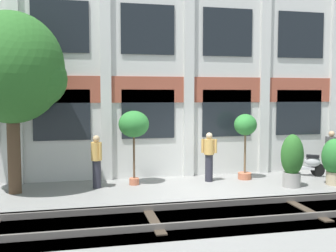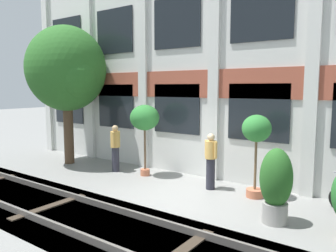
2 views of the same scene
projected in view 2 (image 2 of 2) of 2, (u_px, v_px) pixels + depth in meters
ground_plane at (171, 199)px, 8.81m from camera, size 80.00×80.00×0.00m
apartment_facade at (219, 44)px, 10.43m from camera, size 17.78×0.64×8.78m
rail_tracks at (111, 234)px, 7.00m from camera, size 25.42×2.80×0.43m
broadleaf_tree at (66, 71)px, 12.56m from camera, size 3.17×3.02×5.33m
potted_plant_tall_urn at (145, 119)px, 10.94m from camera, size 0.98×0.98×2.41m
potted_plant_low_pan at (256, 135)px, 8.76m from camera, size 0.77×0.77×2.26m
potted_plant_glazed_jar at (276, 182)px, 7.15m from camera, size 0.71×0.71×1.68m
resident_watching_tracks at (211, 159)px, 9.56m from camera, size 0.49×0.34×1.66m
resident_near_plants at (115, 147)px, 11.61m from camera, size 0.34×0.47×1.66m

